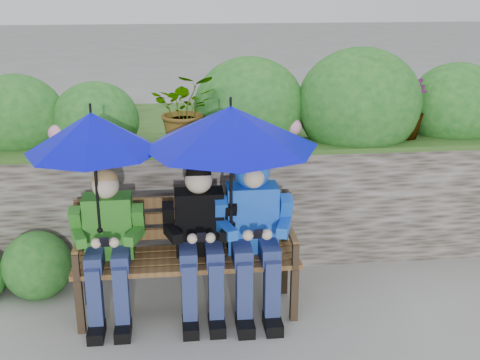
{
  "coord_description": "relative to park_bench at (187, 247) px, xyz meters",
  "views": [
    {
      "loc": [
        -0.45,
        -3.99,
        2.33
      ],
      "look_at": [
        0.0,
        0.1,
        0.95
      ],
      "focal_mm": 45.0,
      "sensor_mm": 36.0,
      "label": 1
    }
  ],
  "objects": [
    {
      "name": "park_bench",
      "position": [
        0.0,
        0.0,
        0.0
      ],
      "size": [
        1.6,
        0.47,
        0.84
      ],
      "color": "#312519",
      "rests_on": "ground"
    },
    {
      "name": "boy_right",
      "position": [
        0.48,
        -0.07,
        0.2
      ],
      "size": [
        0.55,
        0.67,
        1.16
      ],
      "color": "#0743BD",
      "rests_on": "ground"
    },
    {
      "name": "umbrella_right",
      "position": [
        0.32,
        -0.1,
        0.91
      ],
      "size": [
        1.2,
        1.2,
        0.92
      ],
      "color": "#0002C7",
      "rests_on": "ground"
    },
    {
      "name": "boy_left",
      "position": [
        -0.55,
        -0.07,
        0.13
      ],
      "size": [
        0.51,
        0.59,
        1.1
      ],
      "color": "#2E671B",
      "rests_on": "ground"
    },
    {
      "name": "umbrella_left",
      "position": [
        -0.6,
        -0.07,
        0.89
      ],
      "size": [
        0.9,
        0.9,
        0.91
      ],
      "color": "#0002C7",
      "rests_on": "ground"
    },
    {
      "name": "ground",
      "position": [
        0.4,
        -0.01,
        -0.48
      ],
      "size": [
        60.0,
        60.0,
        0.0
      ],
      "primitive_type": "plane",
      "color": "gray",
      "rests_on": "ground"
    },
    {
      "name": "garden_backdrop",
      "position": [
        0.44,
        1.61,
        0.12
      ],
      "size": [
        8.0,
        2.87,
        1.84
      ],
      "color": "#342D25",
      "rests_on": "ground"
    },
    {
      "name": "boy_middle",
      "position": [
        0.1,
        -0.07,
        0.13
      ],
      "size": [
        0.52,
        0.6,
        1.12
      ],
      "color": "black",
      "rests_on": "ground"
    }
  ]
}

